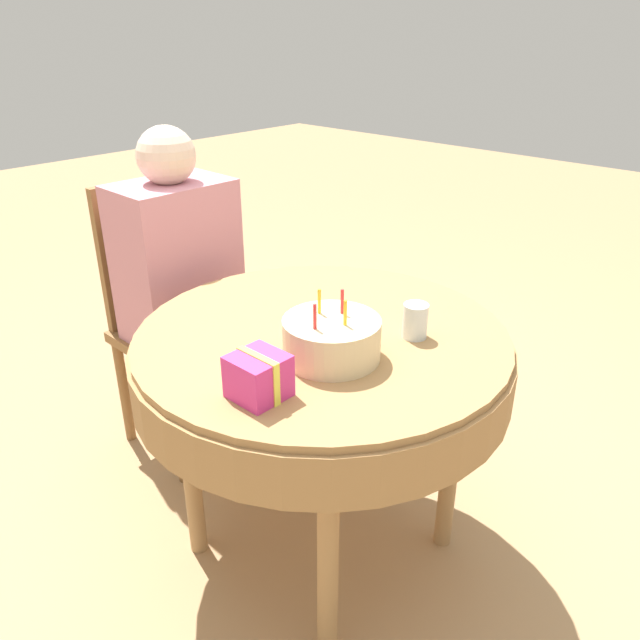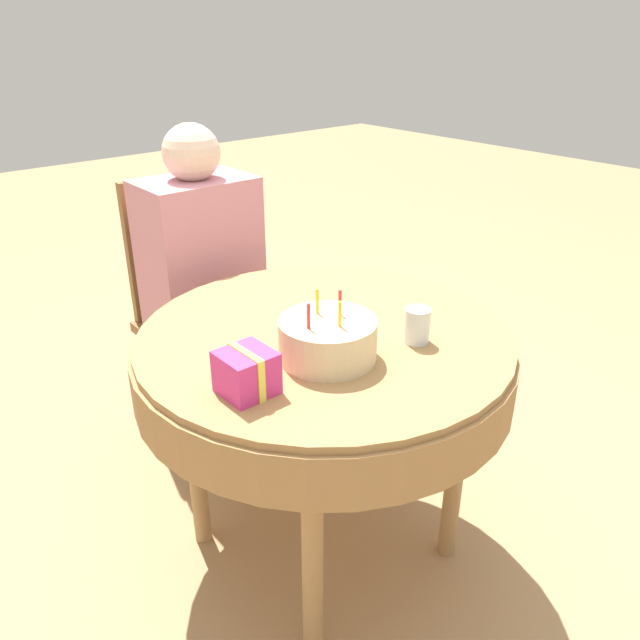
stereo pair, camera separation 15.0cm
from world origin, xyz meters
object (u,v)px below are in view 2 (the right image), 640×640
Objects in this scene: chair at (195,304)px; person at (204,264)px; gift_box at (246,373)px; birthday_cake at (328,339)px; drinking_glass at (417,325)px.

chair is 0.21m from person.
person is at bearing -90.00° from chair.
chair is 1.01m from gift_box.
chair is 0.83× the size of person.
birthday_cake reaches higher than drinking_glass.
person is 0.89m from drinking_glass.
person reaches higher than drinking_glass.
chair is 8.41× the size of gift_box.
gift_box is at bearing -114.26° from person.
birthday_cake is at bearing -99.67° from person.
drinking_glass is at bearing -20.46° from birthday_cake.
drinking_glass is (0.07, -0.88, 0.08)m from person.
chair is at bearing 90.00° from person.
drinking_glass is (0.07, -0.98, 0.26)m from chair.
gift_box is at bearing 169.58° from drinking_glass.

